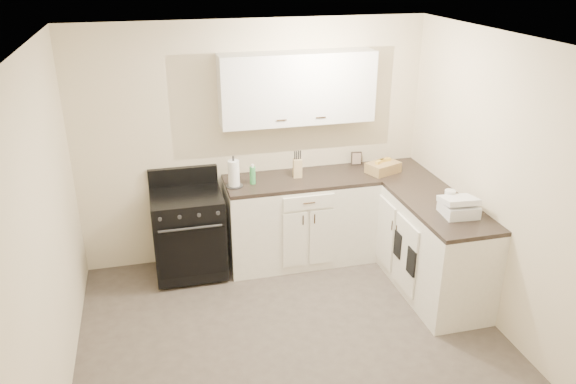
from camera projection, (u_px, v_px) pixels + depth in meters
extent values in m
plane|color=#473F38|center=(298.00, 351.00, 4.69)|extent=(3.60, 3.60, 0.00)
plane|color=white|center=(301.00, 47.00, 3.71)|extent=(3.60, 3.60, 0.00)
plane|color=beige|center=(254.00, 144.00, 5.80)|extent=(3.60, 0.00, 3.60)
plane|color=beige|center=(511.00, 193.00, 4.61)|extent=(0.00, 3.60, 3.60)
plane|color=beige|center=(43.00, 245.00, 3.79)|extent=(0.00, 3.60, 3.60)
plane|color=beige|center=(402.00, 380.00, 2.60)|extent=(3.60, 0.00, 3.60)
cube|color=white|center=(300.00, 221.00, 5.95)|extent=(1.55, 0.60, 0.90)
cube|color=white|center=(421.00, 237.00, 5.61)|extent=(0.60, 1.90, 0.90)
cube|color=black|center=(301.00, 180.00, 5.76)|extent=(1.55, 0.60, 0.04)
cube|color=black|center=(425.00, 194.00, 5.43)|extent=(0.60, 1.90, 0.04)
cube|color=white|center=(297.00, 88.00, 5.53)|extent=(1.55, 0.30, 0.70)
cube|color=black|center=(189.00, 234.00, 5.66)|extent=(0.70, 0.60, 0.85)
cube|color=#D0B880|center=(297.00, 168.00, 5.75)|extent=(0.10, 0.09, 0.19)
cylinder|color=white|center=(234.00, 174.00, 5.50)|extent=(0.13, 0.13, 0.27)
cylinder|color=green|center=(253.00, 175.00, 5.58)|extent=(0.07, 0.07, 0.18)
cube|color=black|center=(356.00, 158.00, 6.10)|extent=(0.12, 0.05, 0.14)
cube|color=#A6844E|center=(383.00, 167.00, 5.88)|extent=(0.39, 0.32, 0.11)
cube|color=white|center=(459.00, 209.00, 4.93)|extent=(0.31, 0.29, 0.11)
cylinder|color=silver|center=(449.00, 199.00, 5.07)|extent=(0.13, 0.13, 0.16)
cube|color=black|center=(411.00, 262.00, 5.13)|extent=(0.02, 0.15, 0.26)
cube|color=black|center=(398.00, 245.00, 5.38)|extent=(0.02, 0.15, 0.26)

